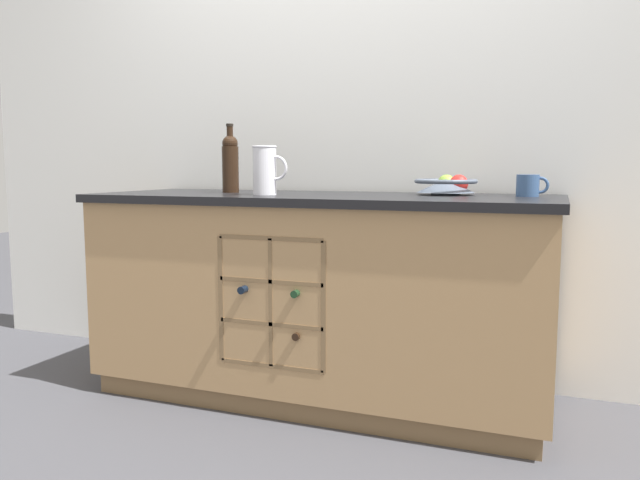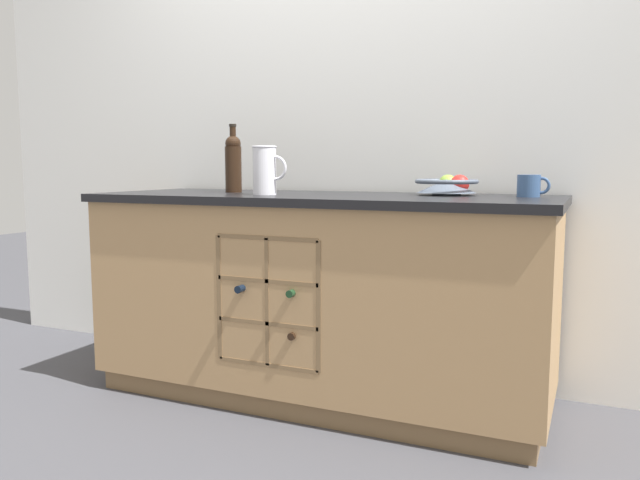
% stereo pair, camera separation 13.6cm
% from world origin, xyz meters
% --- Properties ---
extents(ground_plane, '(14.00, 14.00, 0.00)m').
position_xyz_m(ground_plane, '(0.00, 0.00, 0.00)').
color(ground_plane, '#424247').
extents(back_wall, '(4.40, 0.06, 2.55)m').
position_xyz_m(back_wall, '(0.00, 0.41, 1.27)').
color(back_wall, white).
rests_on(back_wall, ground_plane).
extents(kitchen_island, '(1.98, 0.74, 0.89)m').
position_xyz_m(kitchen_island, '(-0.00, -0.00, 0.45)').
color(kitchen_island, brown).
rests_on(kitchen_island, ground_plane).
extents(fruit_bowl, '(0.26, 0.26, 0.09)m').
position_xyz_m(fruit_bowl, '(0.51, 0.16, 0.93)').
color(fruit_bowl, '#4C5666').
rests_on(fruit_bowl, kitchen_island).
extents(white_pitcher, '(0.16, 0.10, 0.21)m').
position_xyz_m(white_pitcher, '(-0.20, -0.11, 1.00)').
color(white_pitcher, white).
rests_on(white_pitcher, kitchen_island).
extents(ceramic_mug, '(0.13, 0.09, 0.09)m').
position_xyz_m(ceramic_mug, '(0.84, 0.13, 0.94)').
color(ceramic_mug, '#385684').
rests_on(ceramic_mug, kitchen_island).
extents(standing_wine_bottle, '(0.08, 0.08, 0.31)m').
position_xyz_m(standing_wine_bottle, '(-0.45, 0.04, 1.03)').
color(standing_wine_bottle, black).
rests_on(standing_wine_bottle, kitchen_island).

